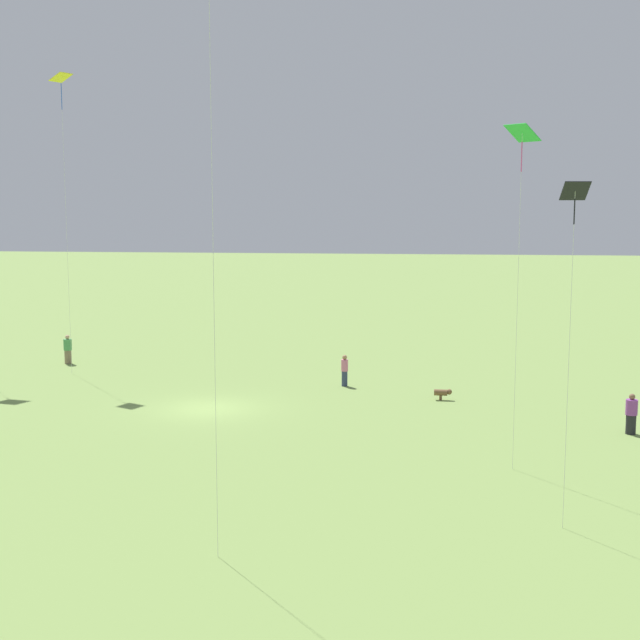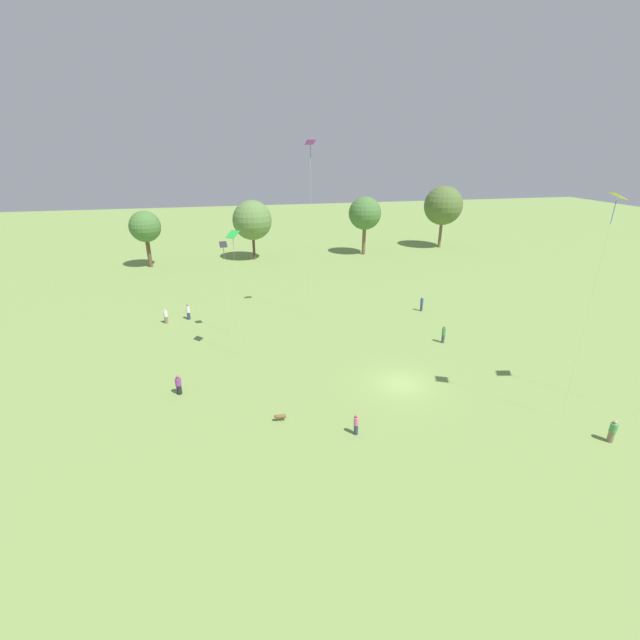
{
  "view_description": "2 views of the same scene",
  "coord_description": "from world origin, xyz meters",
  "px_view_note": "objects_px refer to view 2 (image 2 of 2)",
  "views": [
    {
      "loc": [
        -9.46,
        38.12,
        9.2
      ],
      "look_at": [
        -5.5,
        4.24,
        4.65
      ],
      "focal_mm": 50.0,
      "sensor_mm": 36.0,
      "label": 1
    },
    {
      "loc": [
        -13.15,
        -28.61,
        18.18
      ],
      "look_at": [
        -5.42,
        6.51,
        3.6
      ],
      "focal_mm": 24.0,
      "sensor_mm": 36.0,
      "label": 2
    }
  ],
  "objects_px": {
    "person_0": "(422,304)",
    "kite_1": "(310,153)",
    "person_6": "(444,334)",
    "kite_0": "(614,209)",
    "dog_0": "(280,417)",
    "person_2": "(179,385)",
    "person_4": "(612,431)",
    "kite_2": "(233,239)",
    "person_1": "(166,316)",
    "person_5": "(356,424)",
    "kite_4": "(224,249)",
    "person_3": "(188,312)"
  },
  "relations": [
    {
      "from": "kite_4",
      "to": "person_5",
      "type": "bearing_deg",
      "value": -30.22
    },
    {
      "from": "person_4",
      "to": "person_5",
      "type": "bearing_deg",
      "value": -73.63
    },
    {
      "from": "person_6",
      "to": "kite_0",
      "type": "height_order",
      "value": "kite_0"
    },
    {
      "from": "person_1",
      "to": "kite_2",
      "type": "distance_m",
      "value": 16.45
    },
    {
      "from": "person_5",
      "to": "kite_2",
      "type": "height_order",
      "value": "kite_2"
    },
    {
      "from": "person_6",
      "to": "kite_1",
      "type": "xyz_separation_m",
      "value": [
        -11.43,
        9.74,
        16.72
      ]
    },
    {
      "from": "person_4",
      "to": "kite_1",
      "type": "xyz_separation_m",
      "value": [
        -14.91,
        26.38,
        16.82
      ]
    },
    {
      "from": "person_5",
      "to": "kite_2",
      "type": "distance_m",
      "value": 18.19
    },
    {
      "from": "dog_0",
      "to": "person_4",
      "type": "bearing_deg",
      "value": -107.23
    },
    {
      "from": "person_5",
      "to": "kite_4",
      "type": "height_order",
      "value": "kite_4"
    },
    {
      "from": "kite_0",
      "to": "kite_4",
      "type": "xyz_separation_m",
      "value": [
        -22.8,
        20.4,
        -5.78
      ]
    },
    {
      "from": "person_2",
      "to": "kite_0",
      "type": "relative_size",
      "value": 0.1
    },
    {
      "from": "person_0",
      "to": "person_5",
      "type": "bearing_deg",
      "value": -77.99
    },
    {
      "from": "person_2",
      "to": "kite_4",
      "type": "xyz_separation_m",
      "value": [
        4.27,
        10.89,
        8.21
      ]
    },
    {
      "from": "person_0",
      "to": "person_6",
      "type": "xyz_separation_m",
      "value": [
        -1.73,
        -8.77,
        0.0
      ]
    },
    {
      "from": "person_3",
      "to": "dog_0",
      "type": "height_order",
      "value": "person_3"
    },
    {
      "from": "kite_4",
      "to": "person_3",
      "type": "bearing_deg",
      "value": 167.17
    },
    {
      "from": "person_2",
      "to": "person_3",
      "type": "bearing_deg",
      "value": -156.14
    },
    {
      "from": "person_5",
      "to": "kite_2",
      "type": "xyz_separation_m",
      "value": [
        -7.03,
        13.29,
        10.23
      ]
    },
    {
      "from": "person_2",
      "to": "person_4",
      "type": "bearing_deg",
      "value": 89.47
    },
    {
      "from": "person_3",
      "to": "kite_0",
      "type": "relative_size",
      "value": 0.11
    },
    {
      "from": "person_0",
      "to": "person_3",
      "type": "distance_m",
      "value": 27.13
    },
    {
      "from": "person_3",
      "to": "person_6",
      "type": "height_order",
      "value": "person_6"
    },
    {
      "from": "kite_4",
      "to": "dog_0",
      "type": "relative_size",
      "value": 11.68
    },
    {
      "from": "kite_2",
      "to": "person_4",
      "type": "bearing_deg",
      "value": 54.47
    },
    {
      "from": "kite_2",
      "to": "person_6",
      "type": "bearing_deg",
      "value": 88.66
    },
    {
      "from": "person_4",
      "to": "kite_0",
      "type": "xyz_separation_m",
      "value": [
        -1.36,
        2.82,
        13.98
      ]
    },
    {
      "from": "person_1",
      "to": "person_3",
      "type": "height_order",
      "value": "person_3"
    },
    {
      "from": "person_2",
      "to": "person_3",
      "type": "distance_m",
      "value": 16.27
    },
    {
      "from": "kite_0",
      "to": "dog_0",
      "type": "height_order",
      "value": "kite_0"
    },
    {
      "from": "person_1",
      "to": "dog_0",
      "type": "distance_m",
      "value": 23.18
    },
    {
      "from": "person_6",
      "to": "person_5",
      "type": "bearing_deg",
      "value": -160.76
    },
    {
      "from": "person_2",
      "to": "kite_4",
      "type": "distance_m",
      "value": 14.29
    },
    {
      "from": "person_0",
      "to": "dog_0",
      "type": "height_order",
      "value": "person_0"
    },
    {
      "from": "person_6",
      "to": "kite_2",
      "type": "distance_m",
      "value": 22.26
    },
    {
      "from": "person_5",
      "to": "kite_2",
      "type": "relative_size",
      "value": 0.14
    },
    {
      "from": "kite_2",
      "to": "kite_4",
      "type": "height_order",
      "value": "kite_2"
    },
    {
      "from": "kite_2",
      "to": "dog_0",
      "type": "bearing_deg",
      "value": 13.29
    },
    {
      "from": "person_0",
      "to": "person_4",
      "type": "bearing_deg",
      "value": -39.43
    },
    {
      "from": "person_1",
      "to": "kite_4",
      "type": "bearing_deg",
      "value": 34.75
    },
    {
      "from": "person_2",
      "to": "person_4",
      "type": "height_order",
      "value": "person_4"
    },
    {
      "from": "person_6",
      "to": "kite_0",
      "type": "relative_size",
      "value": 0.12
    },
    {
      "from": "kite_1",
      "to": "kite_2",
      "type": "bearing_deg",
      "value": 78.86
    },
    {
      "from": "person_2",
      "to": "person_4",
      "type": "xyz_separation_m",
      "value": [
        28.43,
        -12.33,
        0.01
      ]
    },
    {
      "from": "person_1",
      "to": "person_5",
      "type": "distance_m",
      "value": 27.83
    },
    {
      "from": "person_4",
      "to": "kite_2",
      "type": "distance_m",
      "value": 30.98
    },
    {
      "from": "person_0",
      "to": "kite_1",
      "type": "relative_size",
      "value": 0.09
    },
    {
      "from": "person_1",
      "to": "person_4",
      "type": "relative_size",
      "value": 0.98
    },
    {
      "from": "person_0",
      "to": "kite_0",
      "type": "bearing_deg",
      "value": -42.37
    },
    {
      "from": "kite_0",
      "to": "kite_4",
      "type": "height_order",
      "value": "kite_0"
    }
  ]
}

